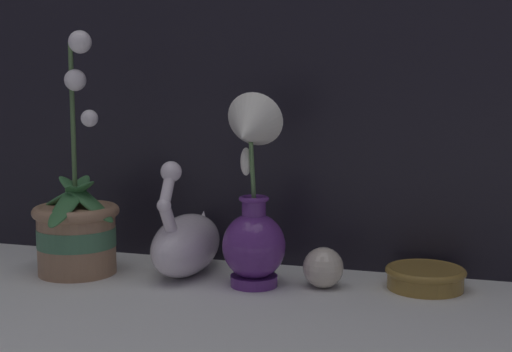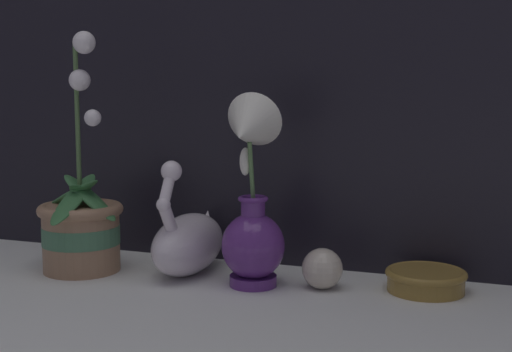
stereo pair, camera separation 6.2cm
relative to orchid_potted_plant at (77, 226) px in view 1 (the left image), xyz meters
name	(u,v)px [view 1 (the left image)]	position (x,y,z in m)	size (l,w,h in m)	color
ground_plane	(224,302)	(0.29, -0.08, -0.08)	(2.80, 2.80, 0.00)	silver
orchid_potted_plant	(77,226)	(0.00, 0.00, 0.00)	(0.18, 0.19, 0.41)	#9E7556
swan_figurine	(187,242)	(0.18, 0.05, -0.03)	(0.10, 0.21, 0.20)	white
blue_vase	(252,209)	(0.31, 0.01, 0.04)	(0.10, 0.13, 0.31)	#602D7F
glass_sphere	(323,268)	(0.42, 0.04, -0.05)	(0.06, 0.06, 0.06)	beige
amber_dish	(425,276)	(0.57, 0.08, -0.06)	(0.13, 0.13, 0.03)	olive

